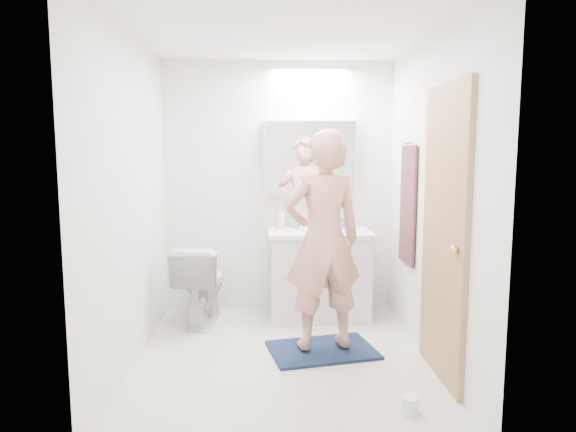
{
  "coord_description": "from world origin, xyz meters",
  "views": [
    {
      "loc": [
        -0.12,
        -3.7,
        1.56
      ],
      "look_at": [
        0.05,
        0.25,
        1.05
      ],
      "focal_mm": 31.9,
      "sensor_mm": 36.0,
      "label": 1
    }
  ],
  "objects": [
    {
      "name": "door",
      "position": [
        1.08,
        -0.35,
        1.0
      ],
      "size": [
        0.04,
        0.8,
        2.0
      ],
      "primitive_type": "cube",
      "color": "tan",
      "rests_on": "wall_right"
    },
    {
      "name": "ceiling",
      "position": [
        0.0,
        0.0,
        2.4
      ],
      "size": [
        2.5,
        2.5,
        0.0
      ],
      "primitive_type": "plane",
      "rotation": [
        3.14,
        0.0,
        0.0
      ],
      "color": "white",
      "rests_on": "floor"
    },
    {
      "name": "wall_right",
      "position": [
        1.1,
        0.0,
        1.2
      ],
      "size": [
        0.0,
        2.5,
        2.5
      ],
      "primitive_type": "plane",
      "rotation": [
        1.57,
        0.0,
        -1.57
      ],
      "color": "white",
      "rests_on": "floor"
    },
    {
      "name": "mirror_panel",
      "position": [
        0.3,
        1.1,
        1.5
      ],
      "size": [
        0.84,
        0.01,
        0.66
      ],
      "primitive_type": "cube",
      "color": "silver",
      "rests_on": "medicine_cabinet"
    },
    {
      "name": "sink_basin",
      "position": [
        0.37,
        0.99,
        0.84
      ],
      "size": [
        0.36,
        0.36,
        0.03
      ],
      "primitive_type": "cylinder",
      "color": "white",
      "rests_on": "countertop"
    },
    {
      "name": "towel",
      "position": [
        1.08,
        0.55,
        1.1
      ],
      "size": [
        0.02,
        0.42,
        1.0
      ],
      "primitive_type": "cube",
      "color": "#13243E",
      "rests_on": "wall_right"
    },
    {
      "name": "wall_left",
      "position": [
        -1.1,
        0.0,
        1.2
      ],
      "size": [
        0.0,
        2.5,
        2.5
      ],
      "primitive_type": "plane",
      "rotation": [
        1.57,
        0.0,
        1.57
      ],
      "color": "white",
      "rests_on": "floor"
    },
    {
      "name": "soap_bottle_a",
      "position": [
        0.02,
        1.11,
        0.92
      ],
      "size": [
        0.08,
        0.08,
        0.2
      ],
      "primitive_type": "imported",
      "rotation": [
        0.0,
        0.0,
        0.08
      ],
      "color": "#E8E896",
      "rests_on": "countertop"
    },
    {
      "name": "wall_back",
      "position": [
        0.0,
        1.25,
        1.2
      ],
      "size": [
        2.5,
        0.0,
        2.5
      ],
      "primitive_type": "plane",
      "rotation": [
        1.57,
        0.0,
        0.0
      ],
      "color": "white",
      "rests_on": "floor"
    },
    {
      "name": "person",
      "position": [
        0.31,
        0.1,
        0.88
      ],
      "size": [
        0.68,
        0.52,
        1.67
      ],
      "primitive_type": "imported",
      "rotation": [
        0.0,
        0.0,
        3.35
      ],
      "color": "tan",
      "rests_on": "bath_rug"
    },
    {
      "name": "toilet",
      "position": [
        -0.71,
        0.85,
        0.36
      ],
      "size": [
        0.48,
        0.75,
        0.73
      ],
      "primitive_type": "imported",
      "rotation": [
        0.0,
        0.0,
        3.04
      ],
      "color": "white",
      "rests_on": "floor"
    },
    {
      "name": "towel_hook",
      "position": [
        1.07,
        0.55,
        1.62
      ],
      "size": [
        0.07,
        0.02,
        0.02
      ],
      "primitive_type": "cylinder",
      "rotation": [
        0.0,
        1.57,
        0.0
      ],
      "color": "silver",
      "rests_on": "wall_right"
    },
    {
      "name": "wall_front",
      "position": [
        0.0,
        -1.25,
        1.2
      ],
      "size": [
        2.5,
        0.0,
        2.5
      ],
      "primitive_type": "plane",
      "rotation": [
        -1.57,
        0.0,
        0.0
      ],
      "color": "white",
      "rests_on": "floor"
    },
    {
      "name": "vanity_cabinet",
      "position": [
        0.37,
        0.96,
        0.39
      ],
      "size": [
        0.9,
        0.55,
        0.78
      ],
      "primitive_type": "cube",
      "color": "silver",
      "rests_on": "floor"
    },
    {
      "name": "medicine_cabinet",
      "position": [
        0.3,
        1.18,
        1.5
      ],
      "size": [
        0.88,
        0.14,
        0.7
      ],
      "primitive_type": "cube",
      "color": "white",
      "rests_on": "wall_back"
    },
    {
      "name": "soap_bottle_b",
      "position": [
        0.17,
        1.15,
        0.9
      ],
      "size": [
        0.1,
        0.1,
        0.17
      ],
      "primitive_type": "imported",
      "rotation": [
        0.0,
        0.0,
        -0.49
      ],
      "color": "#5C91C6",
      "rests_on": "countertop"
    },
    {
      "name": "door_knob",
      "position": [
        1.04,
        -0.65,
        0.95
      ],
      "size": [
        0.06,
        0.06,
        0.06
      ],
      "primitive_type": "sphere",
      "color": "gold",
      "rests_on": "door"
    },
    {
      "name": "faucet",
      "position": [
        0.37,
        1.19,
        0.9
      ],
      "size": [
        0.02,
        0.02,
        0.16
      ],
      "primitive_type": "cylinder",
      "color": "silver",
      "rests_on": "countertop"
    },
    {
      "name": "bath_rug",
      "position": [
        0.31,
        0.1,
        0.01
      ],
      "size": [
        0.9,
        0.7,
        0.02
      ],
      "primitive_type": "cube",
      "rotation": [
        0.0,
        0.0,
        0.21
      ],
      "color": "#142340",
      "rests_on": "floor"
    },
    {
      "name": "toothbrush_cup",
      "position": [
        0.63,
        1.12,
        0.86
      ],
      "size": [
        0.09,
        0.09,
        0.09
      ],
      "primitive_type": "imported",
      "rotation": [
        0.0,
        0.0,
        -0.03
      ],
      "color": "#3D5AB8",
      "rests_on": "countertop"
    },
    {
      "name": "countertop",
      "position": [
        0.37,
        0.96,
        0.8
      ],
      "size": [
        0.95,
        0.58,
        0.04
      ],
      "primitive_type": "cube",
      "color": "white",
      "rests_on": "vanity_cabinet"
    },
    {
      "name": "toilet_paper_roll",
      "position": [
        0.73,
        -0.85,
        0.05
      ],
      "size": [
        0.11,
        0.11,
        0.1
      ],
      "primitive_type": "cylinder",
      "color": "white",
      "rests_on": "floor"
    },
    {
      "name": "floor",
      "position": [
        0.0,
        0.0,
        0.0
      ],
      "size": [
        2.5,
        2.5,
        0.0
      ],
      "primitive_type": "plane",
      "color": "silver",
      "rests_on": "ground"
    }
  ]
}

